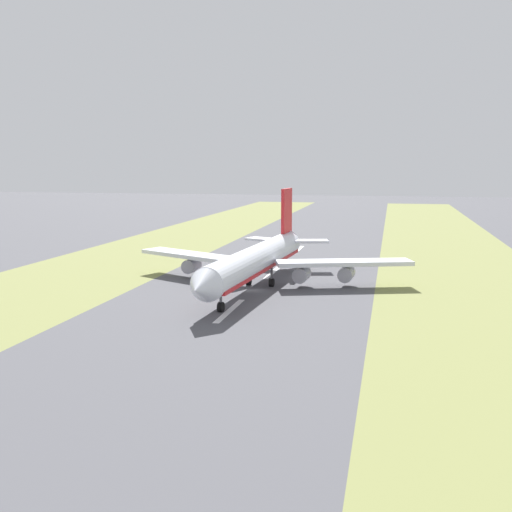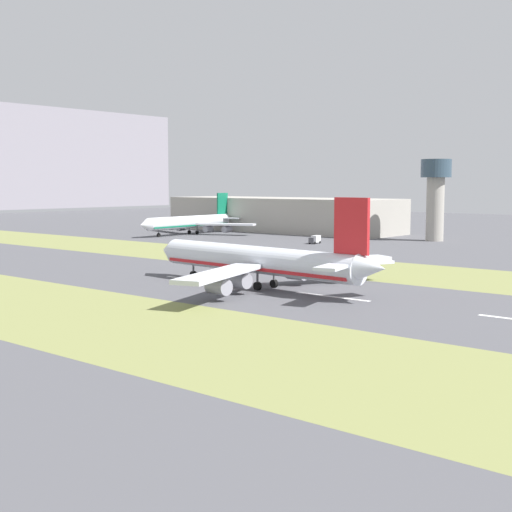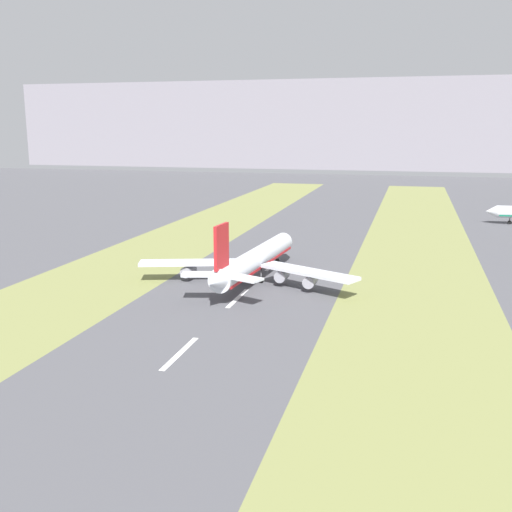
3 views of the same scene
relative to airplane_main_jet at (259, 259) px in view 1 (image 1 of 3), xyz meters
name	(u,v)px [view 1 (image 1 of 3)]	position (x,y,z in m)	size (l,w,h in m)	color
ground_plane	(252,291)	(0.46, 4.03, -6.02)	(800.00, 800.00, 0.00)	#4C4C51
grass_median_west	(480,301)	(-44.54, 4.03, -6.02)	(40.00, 600.00, 0.01)	olive
grass_median_east	(58,281)	(45.46, 4.03, -6.02)	(40.00, 600.00, 0.01)	olive
centreline_dash_near	(298,250)	(0.46, -58.10, -6.01)	(1.20, 18.00, 0.01)	silver
centreline_dash_mid	(273,272)	(0.46, -18.10, -6.01)	(1.20, 18.00, 0.01)	silver
centreline_dash_far	(230,311)	(0.46, 21.90, -6.01)	(1.20, 18.00, 0.01)	silver
airplane_main_jet	(259,259)	(0.00, 0.00, 0.00)	(63.95, 67.22, 20.20)	silver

